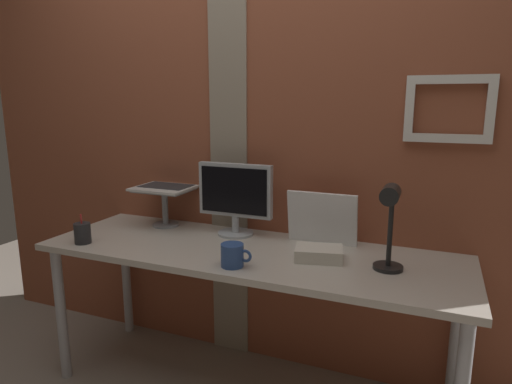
% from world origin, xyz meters
% --- Properties ---
extents(ground_plane, '(6.00, 6.00, 0.00)m').
position_xyz_m(ground_plane, '(0.00, 0.00, 0.00)').
color(ground_plane, gray).
extents(brick_wall_back, '(3.51, 0.16, 2.37)m').
position_xyz_m(brick_wall_back, '(0.00, 0.37, 1.18)').
color(brick_wall_back, brown).
rests_on(brick_wall_back, ground_plane).
extents(desk, '(1.93, 0.62, 0.72)m').
position_xyz_m(desk, '(0.11, 0.00, 0.65)').
color(desk, beige).
rests_on(desk, ground_plane).
extents(monitor, '(0.39, 0.18, 0.36)m').
position_xyz_m(monitor, '(-0.04, 0.19, 0.93)').
color(monitor, '#ADB2B7').
rests_on(monitor, desk).
extents(laptop_stand, '(0.28, 0.22, 0.20)m').
position_xyz_m(laptop_stand, '(-0.46, 0.19, 0.86)').
color(laptop_stand, gray).
rests_on(laptop_stand, desk).
extents(laptop, '(0.30, 0.31, 0.20)m').
position_xyz_m(laptop, '(-0.46, 0.26, 0.97)').
color(laptop, silver).
rests_on(laptop, laptop_stand).
extents(whiteboard_panel, '(0.33, 0.06, 0.25)m').
position_xyz_m(whiteboard_panel, '(0.40, 0.21, 0.85)').
color(whiteboard_panel, white).
rests_on(whiteboard_panel, desk).
extents(desk_lamp, '(0.12, 0.20, 0.36)m').
position_xyz_m(desk_lamp, '(0.73, -0.05, 0.95)').
color(desk_lamp, black).
rests_on(desk_lamp, desk).
extents(pen_cup, '(0.08, 0.08, 0.14)m').
position_xyz_m(pen_cup, '(-0.65, -0.21, 0.77)').
color(pen_cup, '#262628').
rests_on(pen_cup, desk).
extents(coffee_mug, '(0.13, 0.09, 0.10)m').
position_xyz_m(coffee_mug, '(0.14, -0.21, 0.77)').
color(coffee_mug, '#2D4C8C').
rests_on(coffee_mug, desk).
extents(paper_clutter_stack, '(0.23, 0.18, 0.05)m').
position_xyz_m(paper_clutter_stack, '(0.44, 0.00, 0.75)').
color(paper_clutter_stack, silver).
rests_on(paper_clutter_stack, desk).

